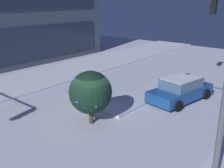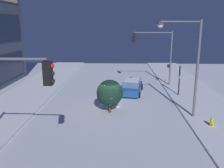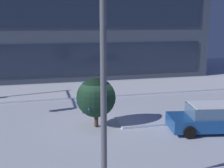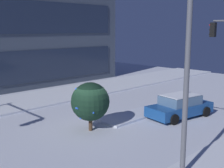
# 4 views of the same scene
# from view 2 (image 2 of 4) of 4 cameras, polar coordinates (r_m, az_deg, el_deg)

# --- Properties ---
(ground) EXTENTS (52.00, 52.00, 0.00)m
(ground) POSITION_cam_2_polar(r_m,az_deg,el_deg) (20.42, -0.81, -6.61)
(ground) COLOR silver
(curb_strip_near) EXTENTS (52.00, 5.20, 0.14)m
(curb_strip_near) POSITION_cam_2_polar(r_m,az_deg,el_deg) (21.75, 22.60, -6.22)
(curb_strip_near) COLOR silver
(curb_strip_near) RESTS_ON ground
(curb_strip_far) EXTENTS (52.00, 5.20, 0.14)m
(curb_strip_far) POSITION_cam_2_polar(r_m,az_deg,el_deg) (22.51, -23.37, -5.63)
(curb_strip_far) COLOR silver
(curb_strip_far) RESTS_ON ground
(median_strip) EXTENTS (9.00, 1.80, 0.14)m
(median_strip) POSITION_cam_2_polar(r_m,az_deg,el_deg) (25.80, -0.16, -2.04)
(median_strip) COLOR silver
(median_strip) RESTS_ON ground
(car_near) EXTENTS (4.83, 2.68, 1.49)m
(car_near) POSITION_cam_2_polar(r_m,az_deg,el_deg) (25.73, 4.67, -0.65)
(car_near) COLOR #19478C
(car_near) RESTS_ON ground
(traffic_light_corner_near_right) EXTENTS (0.32, 4.72, 6.44)m
(traffic_light_corner_near_right) POSITION_cam_2_polar(r_m,az_deg,el_deg) (28.65, 10.34, 8.20)
(traffic_light_corner_near_right) COLOR #565960
(traffic_light_corner_near_right) RESTS_ON ground
(street_lamp_arched) EXTENTS (0.56, 3.26, 7.50)m
(street_lamp_arched) POSITION_cam_2_polar(r_m,az_deg,el_deg) (18.76, 17.11, 6.46)
(street_lamp_arched) COLOR #565960
(street_lamp_arched) RESTS_ON ground
(fire_hydrant) EXTENTS (0.48, 0.26, 0.77)m
(fire_hydrant) POSITION_cam_2_polar(r_m,az_deg,el_deg) (18.71, 22.48, -8.47)
(fire_hydrant) COLOR gold
(fire_hydrant) RESTS_ON ground
(parking_info_sign) EXTENTS (0.55, 0.12, 3.11)m
(parking_info_sign) POSITION_cam_2_polar(r_m,az_deg,el_deg) (25.22, 15.64, 1.58)
(parking_info_sign) COLOR black
(parking_info_sign) RESTS_ON ground
(decorated_tree_median) EXTENTS (2.22, 2.18, 2.78)m
(decorated_tree_median) POSITION_cam_2_polar(r_m,az_deg,el_deg) (19.78, -0.54, -2.14)
(decorated_tree_median) COLOR #473323
(decorated_tree_median) RESTS_ON ground
(construction_cone) EXTENTS (0.36, 0.36, 0.55)m
(construction_cone) POSITION_cam_2_polar(r_m,az_deg,el_deg) (31.50, 12.68, 0.94)
(construction_cone) COLOR orange
(construction_cone) RESTS_ON ground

